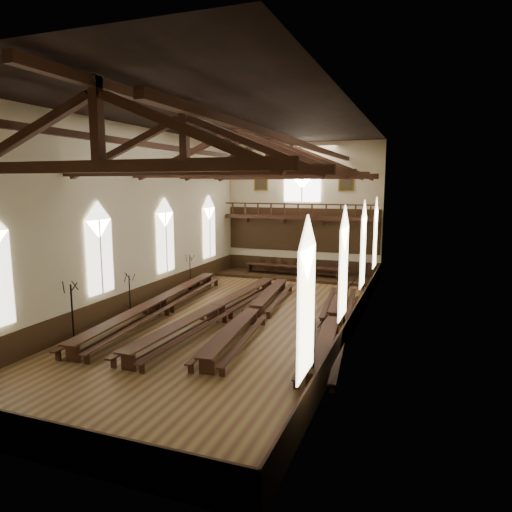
% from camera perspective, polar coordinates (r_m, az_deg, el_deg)
% --- Properties ---
extents(ground, '(26.00, 26.00, 0.00)m').
position_cam_1_polar(ground, '(23.71, -2.47, -7.96)').
color(ground, brown).
rests_on(ground, ground).
extents(room_walls, '(26.00, 26.00, 26.00)m').
position_cam_1_polar(room_walls, '(22.68, -2.58, 7.85)').
color(room_walls, beige).
rests_on(room_walls, ground).
extents(wainscot_band, '(12.00, 26.00, 1.20)m').
position_cam_1_polar(wainscot_band, '(23.54, -2.48, -6.56)').
color(wainscot_band, black).
rests_on(wainscot_band, ground).
extents(side_windows, '(11.85, 19.80, 4.50)m').
position_cam_1_polar(side_windows, '(22.90, -2.53, 1.04)').
color(side_windows, white).
rests_on(side_windows, room_walls).
extents(end_window, '(2.80, 0.12, 3.80)m').
position_cam_1_polar(end_window, '(34.92, 5.80, 9.46)').
color(end_window, white).
rests_on(end_window, room_walls).
extents(minstrels_gallery, '(11.80, 1.24, 3.70)m').
position_cam_1_polar(minstrels_gallery, '(34.82, 5.61, 4.00)').
color(minstrels_gallery, '#331B10').
rests_on(minstrels_gallery, room_walls).
extents(portraits, '(7.75, 0.09, 1.45)m').
position_cam_1_polar(portraits, '(34.92, 5.79, 9.26)').
color(portraits, brown).
rests_on(portraits, room_walls).
extents(roof_trusses, '(11.70, 25.70, 2.80)m').
position_cam_1_polar(roof_trusses, '(22.72, -2.61, 12.28)').
color(roof_trusses, '#331B10').
rests_on(roof_trusses, room_walls).
extents(refectory_row_a, '(2.25, 14.98, 0.80)m').
position_cam_1_polar(refectory_row_a, '(25.24, -12.19, -5.72)').
color(refectory_row_a, '#331B10').
rests_on(refectory_row_a, ground).
extents(refectory_row_b, '(1.93, 14.83, 0.79)m').
position_cam_1_polar(refectory_row_b, '(23.62, -4.97, -6.59)').
color(refectory_row_b, '#331B10').
rests_on(refectory_row_b, ground).
extents(refectory_row_c, '(2.18, 14.38, 0.74)m').
position_cam_1_polar(refectory_row_c, '(23.33, -0.30, -6.85)').
color(refectory_row_c, '#331B10').
rests_on(refectory_row_c, ground).
extents(refectory_row_d, '(2.14, 14.34, 0.73)m').
position_cam_1_polar(refectory_row_d, '(22.35, 9.57, -7.70)').
color(refectory_row_d, '#331B10').
rests_on(refectory_row_d, ground).
extents(dais, '(11.40, 2.87, 0.19)m').
position_cam_1_polar(dais, '(34.23, 4.57, -2.52)').
color(dais, black).
rests_on(dais, ground).
extents(high_table, '(7.39, 0.93, 0.69)m').
position_cam_1_polar(high_table, '(34.10, 4.58, -1.40)').
color(high_table, '#331B10').
rests_on(high_table, dais).
extents(high_chairs, '(6.76, 0.46, 0.97)m').
position_cam_1_polar(high_chairs, '(34.79, 4.91, -1.29)').
color(high_chairs, '#331B10').
rests_on(high_chairs, dais).
extents(candelabrum_left_near, '(0.82, 0.76, 2.71)m').
position_cam_1_polar(candelabrum_left_near, '(21.95, -21.90, -7.76)').
color(candelabrum_left_near, black).
rests_on(candelabrum_left_near, ground).
extents(candelabrum_left_mid, '(0.70, 0.66, 2.30)m').
position_cam_1_polar(candelabrum_left_mid, '(25.10, -15.46, -5.66)').
color(candelabrum_left_mid, black).
rests_on(candelabrum_left_mid, ground).
extents(candelabrum_left_far, '(0.67, 0.71, 2.34)m').
position_cam_1_polar(candelabrum_left_far, '(30.53, -8.22, -2.81)').
color(candelabrum_left_far, black).
rests_on(candelabrum_left_far, ground).
extents(candelabrum_right_near, '(0.71, 0.81, 2.64)m').
position_cam_1_polar(candelabrum_right_near, '(16.02, 7.19, -13.46)').
color(candelabrum_right_near, black).
rests_on(candelabrum_right_near, ground).
extents(candelabrum_right_mid, '(0.76, 0.79, 2.62)m').
position_cam_1_polar(candelabrum_right_mid, '(21.74, 10.95, -7.50)').
color(candelabrum_right_mid, black).
rests_on(candelabrum_right_mid, ground).
extents(candelabrum_right_far, '(0.69, 0.73, 2.42)m').
position_cam_1_polar(candelabrum_right_far, '(28.40, 13.27, -3.81)').
color(candelabrum_right_far, black).
rests_on(candelabrum_right_far, ground).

